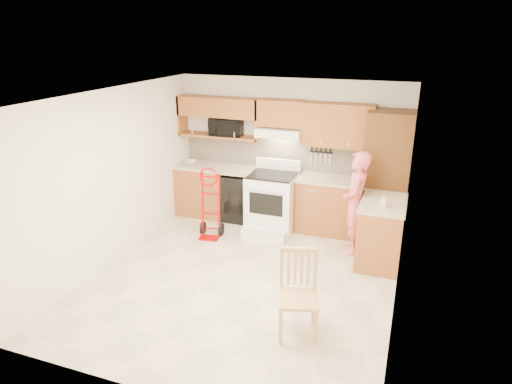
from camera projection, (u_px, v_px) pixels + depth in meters
The scene contains 28 objects.
floor at pixel (244, 279), 6.26m from camera, with size 4.00×4.50×0.02m, color beige.
ceiling at pixel (242, 95), 5.41m from camera, with size 4.00×4.50×0.02m, color white.
wall_back at pixel (290, 152), 7.83m from camera, with size 4.00×0.02×2.50m, color white.
wall_front at pixel (146, 279), 3.83m from camera, with size 4.00×0.02×2.50m, color white.
wall_left at pixel (112, 177), 6.47m from camera, with size 0.02×4.50×2.50m, color white.
wall_right at pixel (406, 214), 5.19m from camera, with size 0.02×4.50×2.50m, color white.
backsplash at pixel (290, 155), 7.83m from camera, with size 3.92×0.03×0.55m, color beige.
lower_cab_left at pixel (203, 190), 8.32m from camera, with size 0.90×0.60×0.90m, color brown.
dishwasher at pixel (241, 196), 8.09m from camera, with size 0.60×0.60×0.85m, color black.
lower_cab_right at pixel (332, 207), 7.57m from camera, with size 1.14×0.60×0.90m, color brown.
countertop_left at pixel (218, 168), 8.07m from camera, with size 1.50×0.63×0.04m, color #BCAF8A.
countertop_right at pixel (333, 180), 7.41m from camera, with size 1.14×0.63×0.04m, color #BCAF8A.
cab_return_right at pixel (381, 233), 6.58m from camera, with size 0.60×1.00×0.90m, color brown.
countertop_return at pixel (384, 203), 6.42m from camera, with size 0.63×1.00×0.04m, color #BCAF8A.
pantry_tall at pixel (386, 178), 7.10m from camera, with size 0.70×0.60×2.10m, color #553313.
upper_cab_left at pixel (219, 107), 7.83m from camera, with size 1.50×0.33×0.34m, color brown.
upper_shelf_mw at pixel (220, 136), 8.00m from camera, with size 1.50×0.33×0.04m, color brown.
upper_cab_center at pixel (281, 113), 7.48m from camera, with size 0.76×0.33×0.44m, color brown.
upper_cab_right at pixel (338, 125), 7.23m from camera, with size 1.14×0.33×0.70m, color brown.
range_hood at pixel (280, 132), 7.53m from camera, with size 0.76×0.46×0.14m, color white.
knife_strip at pixel (321, 156), 7.61m from camera, with size 0.40×0.05×0.29m, color black, non-canonical shape.
microwave at pixel (226, 126), 7.90m from camera, with size 0.57×0.38×0.31m, color black.
range at pixel (271, 198), 7.57m from camera, with size 0.79×1.04×1.16m, color white, non-canonical shape.
person at pixel (355, 203), 6.77m from camera, with size 0.58×0.38×1.59m, color #E76668.
hand_truck at pixel (210, 206), 7.33m from camera, with size 0.42×0.39×1.08m, color #A90604, non-canonical shape.
dining_chair at pixel (298, 296), 4.96m from camera, with size 0.44×0.48×0.98m, color tan, non-canonical shape.
soap_bottle at pixel (383, 201), 6.19m from camera, with size 0.08×0.08×0.18m, color white.
bowl at pixel (191, 162), 8.22m from camera, with size 0.24×0.24×0.06m, color white.
Camera 1 is at (2.01, -5.10, 3.25)m, focal length 31.70 mm.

